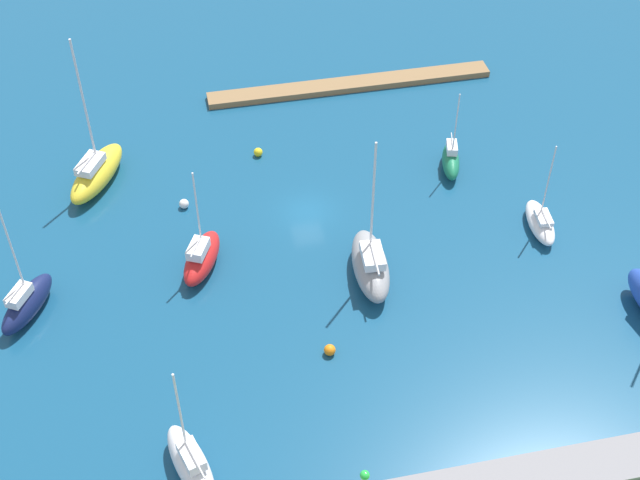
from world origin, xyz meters
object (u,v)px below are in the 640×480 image
(pier_dock, at_px, (350,84))
(sailboat_red_lone_north, at_px, (202,257))
(sailboat_gray_far_north, at_px, (371,265))
(sailboat_white_west_end, at_px, (191,463))
(mooring_buoy_yellow, at_px, (258,152))
(sailboat_navy_off_beacon, at_px, (27,303))
(mooring_buoy_white, at_px, (184,204))
(sailboat_white_inner_mooring, at_px, (540,222))
(mooring_buoy_orange, at_px, (330,350))
(sailboat_yellow_far_south, at_px, (96,172))
(sailboat_green_mid_basin, at_px, (451,160))

(pier_dock, bearing_deg, sailboat_red_lone_north, 52.48)
(sailboat_gray_far_north, bearing_deg, sailboat_red_lone_north, 77.75)
(sailboat_gray_far_north, height_order, sailboat_white_west_end, sailboat_gray_far_north)
(pier_dock, xyz_separation_m, mooring_buoy_yellow, (10.41, 8.85, 0.10))
(sailboat_gray_far_north, xyz_separation_m, mooring_buoy_yellow, (5.94, -16.50, -0.99))
(sailboat_navy_off_beacon, distance_m, mooring_buoy_yellow, 24.28)
(pier_dock, relative_size, mooring_buoy_white, 34.74)
(sailboat_white_inner_mooring, relative_size, sailboat_white_west_end, 0.85)
(mooring_buoy_orange, bearing_deg, mooring_buoy_yellow, -86.51)
(mooring_buoy_white, bearing_deg, sailboat_gray_far_north, 139.88)
(pier_dock, bearing_deg, sailboat_white_west_end, 64.00)
(sailboat_yellow_far_south, xyz_separation_m, mooring_buoy_yellow, (-13.83, -1.08, -0.90))
(sailboat_green_mid_basin, height_order, mooring_buoy_yellow, sailboat_green_mid_basin)
(sailboat_white_west_end, relative_size, mooring_buoy_yellow, 12.19)
(sailboat_gray_far_north, bearing_deg, sailboat_green_mid_basin, -37.45)
(sailboat_green_mid_basin, distance_m, sailboat_gray_far_north, 15.00)
(sailboat_green_mid_basin, distance_m, sailboat_white_west_end, 35.40)
(sailboat_navy_off_beacon, distance_m, sailboat_green_mid_basin, 36.29)
(pier_dock, bearing_deg, sailboat_white_inner_mooring, 113.73)
(pier_dock, height_order, mooring_buoy_orange, mooring_buoy_orange)
(sailboat_red_lone_north, distance_m, mooring_buoy_yellow, 14.37)
(sailboat_navy_off_beacon, relative_size, mooring_buoy_yellow, 13.52)
(mooring_buoy_orange, bearing_deg, sailboat_white_west_end, 36.35)
(sailboat_red_lone_north, height_order, sailboat_navy_off_beacon, sailboat_navy_off_beacon)
(sailboat_navy_off_beacon, height_order, mooring_buoy_orange, sailboat_navy_off_beacon)
(sailboat_yellow_far_south, height_order, sailboat_white_west_end, sailboat_yellow_far_south)
(sailboat_yellow_far_south, bearing_deg, sailboat_navy_off_beacon, -172.09)
(sailboat_navy_off_beacon, bearing_deg, mooring_buoy_white, -21.79)
(sailboat_navy_off_beacon, bearing_deg, sailboat_gray_far_north, -63.29)
(sailboat_gray_far_north, bearing_deg, mooring_buoy_yellow, 23.97)
(mooring_buoy_white, bearing_deg, sailboat_navy_off_beacon, 38.12)
(sailboat_red_lone_north, bearing_deg, sailboat_navy_off_beacon, 124.65)
(sailboat_white_inner_mooring, bearing_deg, sailboat_white_west_end, 124.86)
(pier_dock, distance_m, sailboat_navy_off_beacon, 37.94)
(sailboat_red_lone_north, xyz_separation_m, sailboat_white_west_end, (2.55, 17.72, 0.11))
(sailboat_red_lone_north, relative_size, sailboat_gray_far_north, 0.73)
(sailboat_gray_far_north, height_order, mooring_buoy_white, sailboat_gray_far_north)
(sailboat_gray_far_north, height_order, mooring_buoy_orange, sailboat_gray_far_north)
(sailboat_navy_off_beacon, bearing_deg, sailboat_white_inner_mooring, -58.54)
(sailboat_white_inner_mooring, distance_m, mooring_buoy_white, 28.80)
(sailboat_white_inner_mooring, distance_m, mooring_buoy_yellow, 24.87)
(sailboat_gray_far_north, xyz_separation_m, sailboat_yellow_far_south, (19.78, -15.42, -0.09))
(sailboat_navy_off_beacon, height_order, sailboat_gray_far_north, sailboat_gray_far_north)
(pier_dock, xyz_separation_m, sailboat_yellow_far_south, (24.24, 9.93, 0.99))
(pier_dock, relative_size, sailboat_green_mid_basin, 3.50)
(sailboat_white_inner_mooring, xyz_separation_m, mooring_buoy_yellow, (20.49, -14.08, -0.42))
(sailboat_red_lone_north, bearing_deg, sailboat_gray_far_north, -81.23)
(mooring_buoy_orange, bearing_deg, mooring_buoy_white, -64.27)
(sailboat_white_inner_mooring, bearing_deg, pier_dock, 29.19)
(sailboat_white_west_end, distance_m, mooring_buoy_orange, 12.76)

